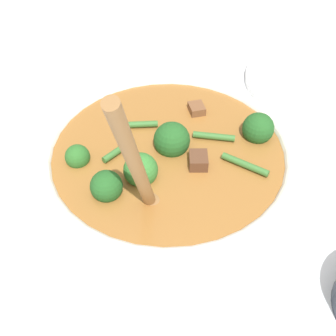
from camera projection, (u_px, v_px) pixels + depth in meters
ground_plane at (168, 202)px, 0.51m from camera, size 4.00×4.00×0.00m
stew_bowl at (168, 172)px, 0.47m from camera, size 0.28×0.28×0.25m
empty_plate at (319, 80)px, 0.68m from camera, size 0.24×0.24×0.02m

